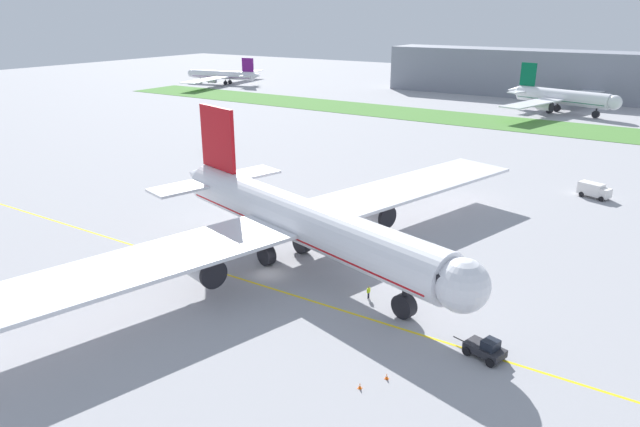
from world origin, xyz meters
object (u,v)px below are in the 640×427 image
ground_crew_wingwalker_port (197,254)px  parked_airliner_far_left (224,75)px  traffic_cone_starboard_wing (387,376)px  ground_crew_marshaller_front (369,291)px  traffic_cone_near_nose (360,386)px  service_truck_fuel_bowser (594,190)px  pushback_tug (486,349)px  airliner_foreground (298,220)px  service_truck_baggage_loader (216,147)px  traffic_cone_port_wing (71,281)px  parked_airliner_far_centre (561,97)px

ground_crew_wingwalker_port → parked_airliner_far_left: (-132.77, 153.80, 3.22)m
traffic_cone_starboard_wing → ground_crew_marshaller_front: bearing=124.5°
traffic_cone_near_nose → service_truck_fuel_bowser: 73.25m
service_truck_fuel_bowser → pushback_tug: bearing=-90.3°
parked_airliner_far_left → pushback_tug: bearing=-41.9°
ground_crew_wingwalker_port → traffic_cone_starboard_wing: bearing=-16.5°
airliner_foreground → pushback_tug: airliner_foreground is taller
service_truck_baggage_loader → parked_airliner_far_left: (-91.46, 105.02, 2.70)m
traffic_cone_port_wing → service_truck_fuel_bowser: (49.46, 73.73, 1.18)m
service_truck_baggage_loader → service_truck_fuel_bowser: size_ratio=0.92×
service_truck_fuel_bowser → traffic_cone_port_wing: bearing=-123.9°
traffic_cone_near_nose → service_truck_fuel_bowser: (8.35, 72.76, 1.18)m
airliner_foreground → traffic_cone_starboard_wing: size_ratio=154.45×
traffic_cone_port_wing → parked_airliner_far_left: size_ratio=0.01×
airliner_foreground → traffic_cone_near_nose: (20.09, -19.01, -6.18)m
airliner_foreground → parked_airliner_far_left: 207.06m
ground_crew_marshaller_front → traffic_cone_near_nose: bearing=-64.2°
ground_crew_marshaller_front → service_truck_baggage_loader: (-66.36, 45.79, 0.51)m
traffic_cone_port_wing → traffic_cone_near_nose: bearing=1.4°
parked_airliner_far_left → ground_crew_wingwalker_port: bearing=-49.2°
traffic_cone_port_wing → service_truck_fuel_bowser: bearing=56.1°
ground_crew_marshaller_front → traffic_cone_starboard_wing: 15.87m
traffic_cone_port_wing → service_truck_baggage_loader: service_truck_baggage_loader is taller
ground_crew_wingwalker_port → pushback_tug: bearing=-2.3°
traffic_cone_starboard_wing → pushback_tug: bearing=52.1°
traffic_cone_starboard_wing → service_truck_fuel_bowser: 70.50m
parked_airliner_far_centre → traffic_cone_port_wing: bearing=-98.3°
ground_crew_wingwalker_port → ground_crew_marshaller_front: bearing=6.8°
traffic_cone_starboard_wing → parked_airliner_far_left: (-166.80, 163.88, 3.89)m
airliner_foreground → parked_airliner_far_centre: 147.51m
traffic_cone_starboard_wing → parked_airliner_far_centre: parked_airliner_far_centre is taller
service_truck_baggage_loader → parked_airliner_far_centre: (57.20, 105.00, 3.85)m
ground_crew_wingwalker_port → traffic_cone_near_nose: bearing=-21.3°
traffic_cone_near_nose → service_truck_baggage_loader: service_truck_baggage_loader is taller
pushback_tug → parked_airliner_far_centre: 157.42m
ground_crew_marshaller_front → parked_airliner_far_left: 218.31m
airliner_foreground → service_truck_baggage_loader: airliner_foreground is taller
traffic_cone_near_nose → traffic_cone_starboard_wing: same height
traffic_cone_near_nose → pushback_tug: bearing=54.2°
ground_crew_marshaller_front → parked_airliner_far_left: size_ratio=0.03×
traffic_cone_port_wing → parked_airliner_far_left: bearing=126.6°
ground_crew_wingwalker_port → traffic_cone_near_nose: (32.63, -12.69, -0.67)m
airliner_foreground → service_truck_baggage_loader: bearing=141.7°
traffic_cone_starboard_wing → service_truck_fuel_bowser: bearing=84.3°
airliner_foreground → service_truck_baggage_loader: 68.76m
ground_crew_wingwalker_port → service_truck_baggage_loader: bearing=130.3°
service_truck_baggage_loader → service_truck_fuel_bowser: 83.06m
parked_airliner_far_left → airliner_foreground: bearing=-45.4°
ground_crew_marshaller_front → service_truck_fuel_bowser: service_truck_fuel_bowser is taller
ground_crew_wingwalker_port → parked_airliner_far_centre: bearing=84.1°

